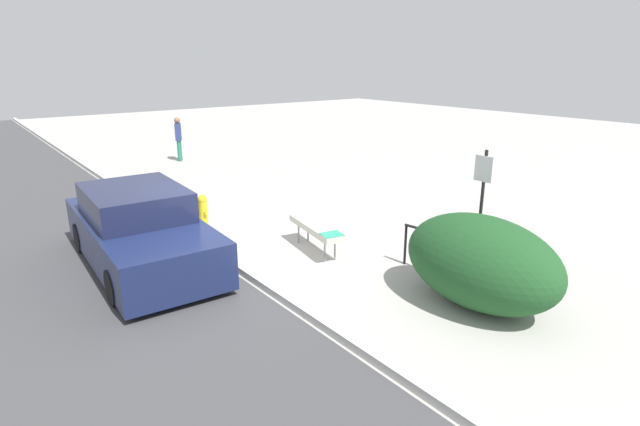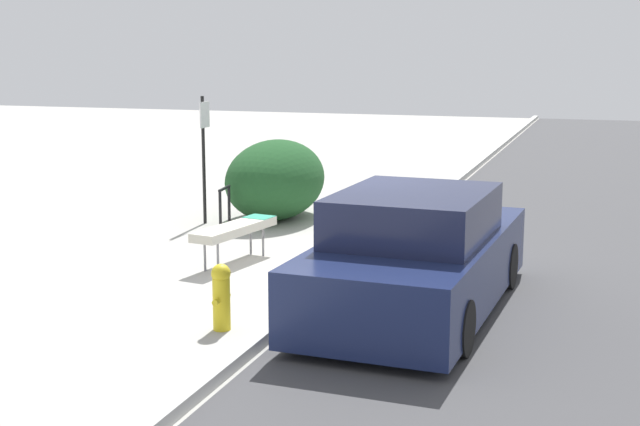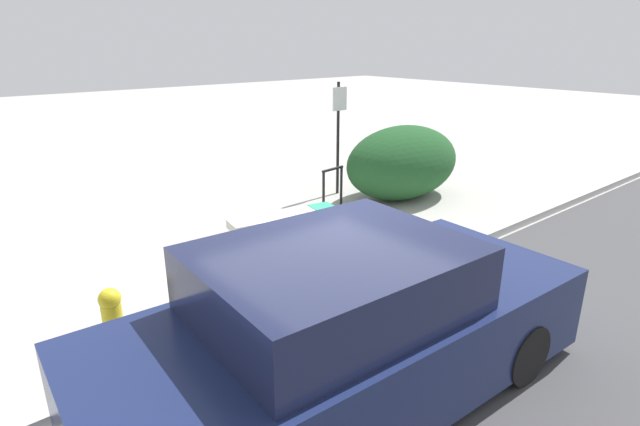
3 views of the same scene
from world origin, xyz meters
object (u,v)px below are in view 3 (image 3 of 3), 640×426
(bench, at_px, (285,218))
(fire_hydrant, at_px, (113,321))
(bike_rack, at_px, (333,184))
(parked_car_near, at_px, (346,330))
(sign_post, at_px, (338,128))

(bench, bearing_deg, fire_hydrant, -148.96)
(bike_rack, height_order, fire_hydrant, bike_rack)
(bike_rack, bearing_deg, parked_car_near, -129.69)
(bench, xyz_separation_m, bike_rack, (1.82, 1.00, -0.01))
(bench, relative_size, sign_post, 0.76)
(bench, xyz_separation_m, fire_hydrant, (-2.95, -1.14, -0.11))
(sign_post, xyz_separation_m, fire_hydrant, (-5.57, -2.89, -0.98))
(bench, distance_m, fire_hydrant, 3.16)
(bike_rack, bearing_deg, fire_hydrant, -155.90)
(sign_post, bearing_deg, bike_rack, -136.76)
(parked_car_near, bearing_deg, sign_post, 51.75)
(bench, distance_m, bike_rack, 2.08)
(fire_hydrant, xyz_separation_m, parked_car_near, (1.41, -1.92, 0.26))
(parked_car_near, bearing_deg, bench, 65.87)
(sign_post, xyz_separation_m, parked_car_near, (-4.17, -4.81, -0.71))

